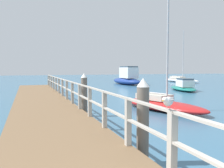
% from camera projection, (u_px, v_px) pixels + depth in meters
% --- Properties ---
extents(pier_deck, '(2.81, 24.67, 0.49)m').
position_uv_depth(pier_deck, '(42.00, 105.00, 12.41)').
color(pier_deck, brown).
rests_on(pier_deck, ground_plane).
extents(pier_railing, '(0.12, 23.19, 1.06)m').
position_uv_depth(pier_railing, '(67.00, 87.00, 12.81)').
color(pier_railing, '#B2ADA3').
rests_on(pier_railing, pier_deck).
extents(dock_piling_near, '(0.29, 0.29, 1.98)m').
position_uv_depth(dock_piling_near, '(143.00, 121.00, 5.27)').
color(dock_piling_near, '#6B6056').
rests_on(dock_piling_near, ground_plane).
extents(dock_piling_far, '(0.29, 0.29, 1.98)m').
position_uv_depth(dock_piling_far, '(84.00, 95.00, 10.60)').
color(dock_piling_far, '#6B6056').
rests_on(dock_piling_far, ground_plane).
extents(seagull_foreground, '(0.40, 0.33, 0.21)m').
position_uv_depth(seagull_foreground, '(168.00, 101.00, 3.63)').
color(seagull_foreground, white).
rests_on(seagull_foreground, pier_railing).
extents(boat_0, '(3.22, 5.54, 6.81)m').
position_uv_depth(boat_0, '(162.00, 104.00, 12.24)').
color(boat_0, red).
rests_on(boat_0, ground_plane).
extents(boat_2, '(2.68, 7.11, 2.52)m').
position_uv_depth(boat_2, '(127.00, 78.00, 32.03)').
color(boat_2, navy).
rests_on(boat_2, ground_plane).
extents(boat_3, '(2.77, 7.29, 8.22)m').
position_uv_depth(boat_3, '(181.00, 80.00, 37.15)').
color(boat_3, white).
rests_on(boat_3, ground_plane).
extents(boat_5, '(3.29, 5.44, 1.25)m').
position_uv_depth(boat_5, '(184.00, 86.00, 23.08)').
color(boat_5, '#197266').
rests_on(boat_5, ground_plane).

